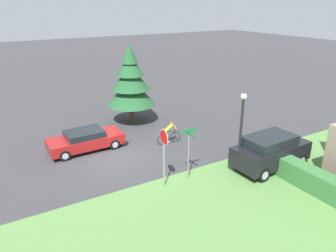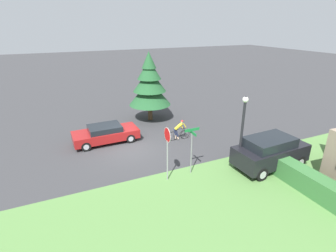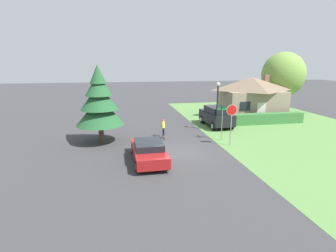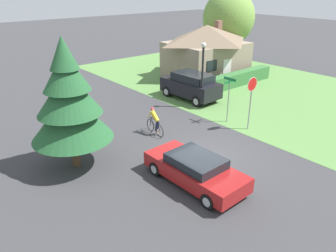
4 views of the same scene
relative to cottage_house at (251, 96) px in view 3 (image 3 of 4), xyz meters
The scene contains 12 objects.
ground_plane 15.69m from the cottage_house, 135.89° to the right, with size 140.00×140.00×0.00m, color #38383A.
grass_verge_right 7.20m from the cottage_house, 86.07° to the right, with size 16.00×36.00×0.01m, color #568442.
cottage_house is the anchor object (origin of this frame).
hedge_row 4.32m from the cottage_house, 100.82° to the right, with size 8.85×0.90×1.08m, color #387038.
sedan_left_lane 17.86m from the cottage_house, 137.38° to the right, with size 2.03×4.62×1.28m.
cyclist 13.42m from the cottage_house, 148.09° to the right, with size 0.44×1.67×1.52m.
parked_suv_right 6.93m from the cottage_house, 144.88° to the right, with size 2.20×4.53×1.94m.
stop_sign 12.08m from the cottage_house, 124.09° to the right, with size 0.79×0.07×3.09m.
street_lamp 8.39m from the cottage_house, 137.76° to the right, with size 0.33×0.33×4.45m.
street_name_sign 10.93m from the cottage_house, 128.93° to the right, with size 0.90×0.90×2.77m.
conifer_tall_near 17.89m from the cottage_house, 155.44° to the right, with size 3.60×3.60×5.93m.
deciduous_tree_right 5.85m from the cottage_house, 20.35° to the left, with size 5.11×5.11×7.34m.
Camera 3 is at (-3.58, -16.75, 6.02)m, focal length 28.00 mm.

